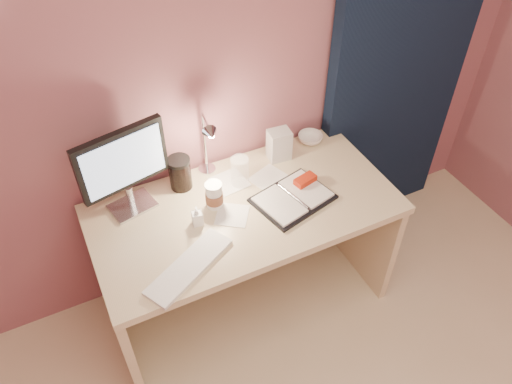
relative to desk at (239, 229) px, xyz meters
name	(u,v)px	position (x,y,z in m)	size (l,w,h in m)	color
room	(388,51)	(0.95, 0.24, 0.63)	(3.50, 3.50, 3.50)	#C6B28E
desk	(239,229)	(0.00, 0.00, 0.00)	(1.40, 0.70, 0.73)	#CCB490
monitor	(122,165)	(-0.46, 0.15, 0.48)	(0.40, 0.18, 0.43)	silver
keyboard	(189,266)	(-0.35, -0.29, 0.23)	(0.42, 0.12, 0.02)	white
planner	(294,196)	(0.23, -0.13, 0.24)	(0.39, 0.33, 0.05)	black
paper_a	(270,179)	(0.19, 0.04, 0.23)	(0.16, 0.16, 0.00)	silver
paper_b	(229,182)	(0.00, 0.11, 0.23)	(0.16, 0.16, 0.00)	silver
paper_c	(232,215)	(-0.07, -0.10, 0.23)	(0.14, 0.14, 0.00)	silver
coffee_cup	(214,196)	(-0.12, -0.01, 0.29)	(0.08, 0.08, 0.13)	silver
clear_cup	(240,171)	(0.05, 0.08, 0.30)	(0.09, 0.09, 0.15)	white
bowl	(310,138)	(0.52, 0.21, 0.25)	(0.13, 0.13, 0.04)	white
lotion_bottle	(197,216)	(-0.23, -0.08, 0.28)	(0.04, 0.05, 0.10)	silver
dark_jar	(180,175)	(-0.21, 0.18, 0.30)	(0.10, 0.10, 0.15)	black
product_box	(279,145)	(0.30, 0.17, 0.31)	(0.11, 0.09, 0.16)	silver
desk_lamp	(214,144)	(-0.05, 0.14, 0.45)	(0.10, 0.22, 0.36)	silver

